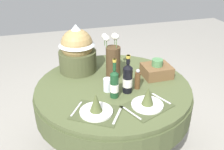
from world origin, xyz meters
TOP-DOWN VIEW (x-y plane):
  - ground at (0.00, 0.00)m, footprint 8.00×8.00m
  - dining_table at (0.00, 0.00)m, footprint 1.35×1.35m
  - place_setting_left at (-0.23, -0.36)m, footprint 0.43×0.40m
  - place_setting_right at (0.16, -0.38)m, footprint 0.41×0.37m
  - flower_vase at (0.04, 0.16)m, footprint 0.15×0.15m
  - wine_bottle_left at (0.08, -0.14)m, footprint 0.08×0.08m
  - wine_bottle_centre at (-0.04, -0.18)m, footprint 0.07×0.07m
  - tumbler_near_left at (-0.07, -0.08)m, footprint 0.07×0.07m
  - pepper_mill at (0.18, -0.11)m, footprint 0.05×0.05m
  - gift_tub_back_left at (-0.24, 0.37)m, footprint 0.35×0.35m
  - woven_basket_side_right at (0.43, 0.05)m, footprint 0.25×0.22m

SIDE VIEW (x-z plane):
  - ground at x=0.00m, z-range 0.00..0.00m
  - dining_table at x=0.00m, z-range 0.24..0.99m
  - place_setting_left at x=-0.23m, z-range 0.72..0.88m
  - place_setting_right at x=0.16m, z-range 0.72..0.88m
  - tumbler_near_left at x=-0.07m, z-range 0.75..0.86m
  - woven_basket_side_right at x=0.43m, z-range 0.73..0.89m
  - pepper_mill at x=0.18m, z-range 0.74..0.92m
  - wine_bottle_centre at x=-0.04m, z-range 0.70..1.03m
  - wine_bottle_left at x=0.08m, z-range 0.71..1.04m
  - flower_vase at x=0.04m, z-range 0.71..1.12m
  - gift_tub_back_left at x=-0.24m, z-range 0.76..1.20m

